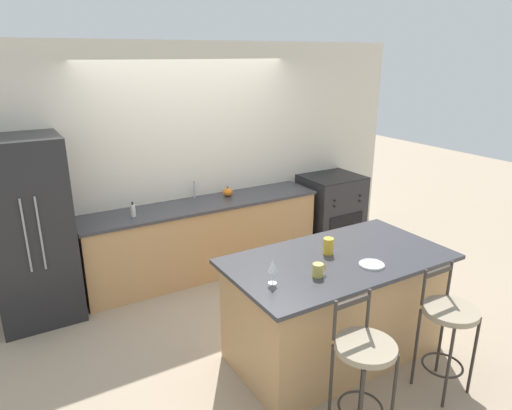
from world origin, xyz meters
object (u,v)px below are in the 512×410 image
bar_stool_far (448,324)px  coffee_mug (318,270)px  oven_range (330,210)px  soap_bottle (133,211)px  refrigerator (30,231)px  tumbler_cup (328,246)px  pumpkin_decoration (228,192)px  wine_glass (273,267)px  bar_stool_near (363,361)px  dinner_plate (372,264)px

bar_stool_far → coffee_mug: 1.08m
oven_range → soap_bottle: bearing=-179.6°
refrigerator → oven_range: (3.75, 0.01, -0.44)m
bar_stool_far → tumbler_cup: bearing=117.5°
bar_stool_far → pumpkin_decoration: size_ratio=8.05×
bar_stool_far → wine_glass: wine_glass is taller
bar_stool_far → pumpkin_decoration: 2.97m
wine_glass → coffee_mug: bearing=-12.4°
bar_stool_near → soap_bottle: bearing=104.6°
refrigerator → bar_stool_far: 3.83m
wine_glass → soap_bottle: size_ratio=1.18×
refrigerator → bar_stool_near: refrigerator is taller
oven_range → bar_stool_far: (-1.15, -2.80, 0.11)m
wine_glass → oven_range: bearing=42.4°
bar_stool_near → coffee_mug: coffee_mug is taller
bar_stool_near → tumbler_cup: tumbler_cup is taller
bar_stool_near → wine_glass: bearing=112.4°
refrigerator → tumbler_cup: bearing=-41.6°
wine_glass → soap_bottle: 2.14m
tumbler_cup → soap_bottle: bearing=121.0°
pumpkin_decoration → soap_bottle: (-1.21, -0.14, 0.02)m
bar_stool_near → dinner_plate: bearing=43.9°
pumpkin_decoration → tumbler_cup: bearing=-92.3°
tumbler_cup → coffee_mug: bearing=-139.1°
bar_stool_far → dinner_plate: (-0.31, 0.54, 0.35)m
bar_stool_far → soap_bottle: size_ratio=6.27×
refrigerator → bar_stool_near: bearing=-58.2°
wine_glass → bar_stool_near: bearing=-67.6°
coffee_mug → pumpkin_decoration: coffee_mug is taller
oven_range → dinner_plate: oven_range is taller
oven_range → coffee_mug: coffee_mug is taller
oven_range → bar_stool_near: size_ratio=0.94×
dinner_plate → oven_range: bearing=57.1°
refrigerator → oven_range: bearing=0.2°
coffee_mug → soap_bottle: (-0.80, 2.17, -0.03)m
refrigerator → wine_glass: refrigerator is taller
coffee_mug → pumpkin_decoration: 2.35m
wine_glass → soap_bottle: (-0.44, 2.09, -0.11)m
oven_range → tumbler_cup: (-1.62, -1.90, 0.52)m
oven_range → coffee_mug: (-1.95, -2.19, 0.50)m
bar_stool_near → bar_stool_far: size_ratio=1.00×
oven_range → bar_stool_far: bar_stool_far is taller
pumpkin_decoration → soap_bottle: bearing=-173.4°
bar_stool_near → pumpkin_decoration: bar_stool_near is taller
wine_glass → dinner_plate: bearing=-10.3°
dinner_plate → tumbler_cup: (-0.16, 0.36, 0.06)m
oven_range → pumpkin_decoration: 1.61m
soap_bottle → coffee_mug: bearing=-69.7°
dinner_plate → pumpkin_decoration: 2.38m
bar_stool_far → tumbler_cup: size_ratio=7.36×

